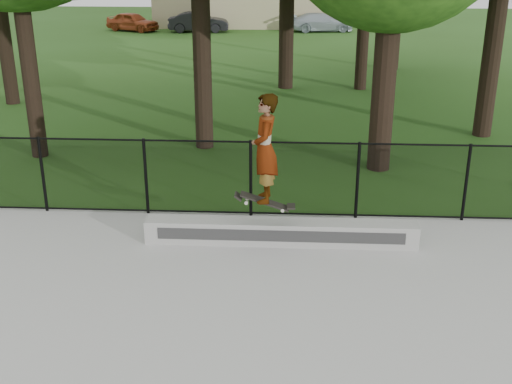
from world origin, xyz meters
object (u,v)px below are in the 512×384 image
skater_airborne (265,150)px  grind_ledge (281,232)px  car_a (132,22)px  car_b (199,22)px  car_c (321,22)px

skater_airborne → grind_ledge: bearing=42.6°
car_a → skater_airborne: size_ratio=1.63×
car_b → skater_airborne: size_ratio=1.62×
car_c → grind_ledge: bearing=168.0°
car_b → car_c: size_ratio=0.94×
grind_ledge → car_c: size_ratio=1.37×
skater_airborne → car_a: bearing=107.5°
grind_ledge → car_b: bearing=100.8°
car_b → skater_airborne: bearing=-173.7°
car_a → car_c: size_ratio=0.95×
grind_ledge → car_c: (1.84, 29.64, 0.28)m
grind_ledge → skater_airborne: 1.60m
grind_ledge → car_a: bearing=108.1°
grind_ledge → skater_airborne: bearing=-137.4°
car_c → car_a: bearing=83.7°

